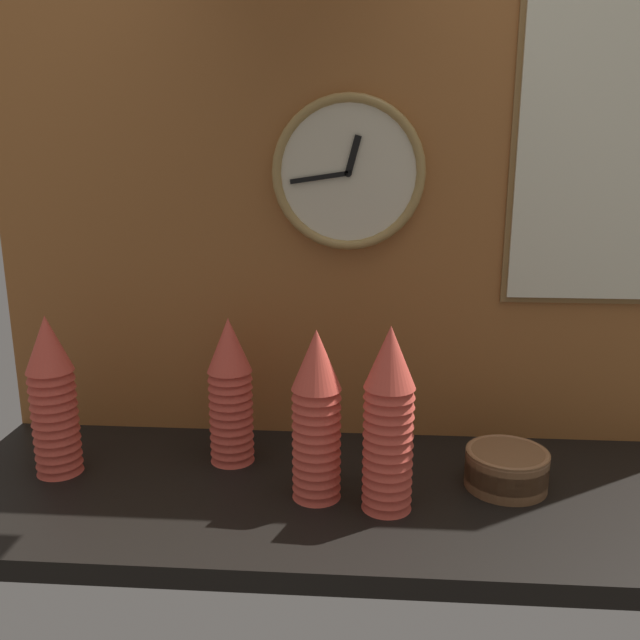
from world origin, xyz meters
TOP-DOWN VIEW (x-y plane):
  - ground_plane at (0.00, 0.00)m, footprint 1.60×0.56m
  - wall_tiled_back at (0.00, 0.27)m, footprint 1.60×0.03m
  - cup_stack_center_left at (-0.26, 0.10)m, footprint 0.09×0.09m
  - cup_stack_center at (-0.08, -0.04)m, footprint 0.09×0.09m
  - cup_stack_center_right at (0.05, -0.07)m, footprint 0.09×0.09m
  - cup_stack_far_left at (-0.60, 0.02)m, footprint 0.09×0.09m
  - bowl_stack_right at (0.28, 0.02)m, footprint 0.16×0.16m
  - wall_clock at (-0.03, 0.23)m, footprint 0.32×0.03m
  - menu_board at (0.48, 0.24)m, footprint 0.37×0.01m

SIDE VIEW (x-z plane):
  - ground_plane at x=0.00m, z-range -0.04..0.00m
  - bowl_stack_right at x=0.28m, z-range 0.00..0.08m
  - cup_stack_center_left at x=-0.26m, z-range 0.00..0.31m
  - cup_stack_center at x=-0.08m, z-range 0.00..0.33m
  - cup_stack_far_left at x=-0.60m, z-range 0.00..0.33m
  - cup_stack_center_right at x=0.05m, z-range 0.00..0.34m
  - wall_tiled_back at x=0.00m, z-range 0.00..1.05m
  - wall_clock at x=-0.03m, z-range 0.43..0.74m
  - menu_board at x=0.48m, z-range 0.32..0.92m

